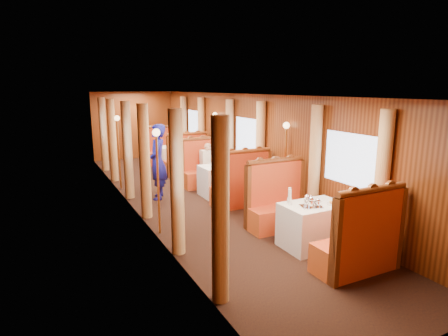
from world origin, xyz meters
TOP-DOWN VIEW (x-y plane):
  - floor at (0.00, 0.00)m, footprint 3.00×12.00m
  - ceiling at (0.00, 0.00)m, footprint 3.00×12.00m
  - wall_far at (0.00, 6.00)m, footprint 3.00×0.01m
  - wall_near at (0.00, -6.00)m, footprint 3.00×0.01m
  - wall_left at (-1.50, 0.00)m, footprint 0.01×12.00m
  - wall_right at (1.50, 0.00)m, footprint 0.01×12.00m
  - doorway_far at (0.00, 5.97)m, footprint 0.80×0.04m
  - table_near at (0.75, -3.50)m, footprint 1.05×0.72m
  - banquette_near_fwd at (0.75, -4.51)m, footprint 1.30×0.55m
  - banquette_near_aft at (0.75, -2.49)m, footprint 1.30×0.55m
  - table_mid at (0.75, 0.00)m, footprint 1.05×0.72m
  - banquette_mid_fwd at (0.75, -1.01)m, footprint 1.30×0.55m
  - banquette_mid_aft at (0.75, 1.01)m, footprint 1.30×0.55m
  - table_far at (0.75, 3.50)m, footprint 1.05×0.72m
  - banquette_far_fwd at (0.75, 2.49)m, footprint 1.30×0.55m
  - banquette_far_aft at (0.75, 4.51)m, footprint 1.30×0.55m
  - tea_tray at (0.61, -3.59)m, footprint 0.40×0.34m
  - teapot_left at (0.58, -3.60)m, footprint 0.20×0.16m
  - teapot_right at (0.70, -3.64)m, footprint 0.14×0.11m
  - teapot_back at (0.67, -3.40)m, footprint 0.17×0.15m
  - fruit_plate at (1.04, -3.66)m, footprint 0.24×0.24m
  - cup_inboard at (0.36, -3.34)m, footprint 0.08×0.08m
  - cup_outboard at (0.43, -3.24)m, footprint 0.08×0.08m
  - rose_vase_mid at (0.77, -0.01)m, footprint 0.06×0.06m
  - rose_vase_far at (0.73, 3.50)m, footprint 0.06×0.06m
  - window_left_near at (-1.49, -3.50)m, footprint 0.01×1.20m
  - curtain_left_near_a at (-1.38, -4.28)m, footprint 0.22×0.22m
  - curtain_left_near_b at (-1.38, -2.72)m, footprint 0.22×0.22m
  - window_right_near at (1.49, -3.50)m, footprint 0.01×1.20m
  - curtain_right_near_a at (1.38, -4.28)m, footprint 0.22×0.22m
  - curtain_right_near_b at (1.38, -2.72)m, footprint 0.22×0.22m
  - window_left_mid at (-1.49, 0.00)m, footprint 0.01×1.20m
  - curtain_left_mid_a at (-1.38, -0.78)m, footprint 0.22×0.22m
  - curtain_left_mid_b at (-1.38, 0.78)m, footprint 0.22×0.22m
  - window_right_mid at (1.49, 0.00)m, footprint 0.01×1.20m
  - curtain_right_mid_a at (1.38, -0.78)m, footprint 0.22×0.22m
  - curtain_right_mid_b at (1.38, 0.78)m, footprint 0.22×0.22m
  - window_left_far at (-1.49, 3.50)m, footprint 0.01×1.20m
  - curtain_left_far_a at (-1.38, 2.72)m, footprint 0.22×0.22m
  - curtain_left_far_b at (-1.38, 4.28)m, footprint 0.22×0.22m
  - window_right_far at (1.49, 3.50)m, footprint 0.01×1.20m
  - curtain_right_far_a at (1.38, 2.72)m, footprint 0.22×0.22m
  - curtain_right_far_b at (1.38, 4.28)m, footprint 0.22×0.22m
  - sconce_left_fore at (-1.40, -1.75)m, footprint 0.14×0.14m
  - sconce_right_fore at (1.40, -1.75)m, footprint 0.14×0.14m
  - sconce_left_aft at (-1.40, 1.75)m, footprint 0.14×0.14m
  - sconce_right_aft at (1.40, 1.75)m, footprint 0.14×0.14m
  - steward at (-0.76, 0.42)m, footprint 0.63×0.77m
  - passenger at (0.75, 0.79)m, footprint 0.40×0.44m

SIDE VIEW (x-z plane):
  - floor at x=0.00m, z-range -0.01..0.01m
  - table_near at x=0.75m, z-range 0.00..0.75m
  - table_mid at x=0.75m, z-range 0.00..0.75m
  - table_far at x=0.75m, z-range 0.00..0.75m
  - banquette_near_fwd at x=0.75m, z-range -0.25..1.09m
  - banquette_near_aft at x=0.75m, z-range -0.25..1.09m
  - banquette_mid_fwd at x=0.75m, z-range -0.25..1.09m
  - banquette_mid_aft at x=0.75m, z-range -0.25..1.09m
  - banquette_far_fwd at x=0.75m, z-range -0.25..1.09m
  - banquette_far_aft at x=0.75m, z-range -0.25..1.09m
  - passenger at x=0.75m, z-range 0.36..1.12m
  - tea_tray at x=0.61m, z-range 0.75..0.76m
  - fruit_plate at x=1.04m, z-range 0.74..0.80m
  - teapot_right at x=0.70m, z-range 0.75..0.86m
  - teapot_back at x=0.67m, z-range 0.75..0.87m
  - teapot_left at x=0.58m, z-range 0.75..0.90m
  - cup_inboard at x=0.36m, z-range 0.72..0.99m
  - cup_outboard at x=0.43m, z-range 0.72..0.99m
  - steward at x=-0.76m, z-range 0.00..1.82m
  - rose_vase_mid at x=0.77m, z-range 0.75..1.11m
  - rose_vase_far at x=0.73m, z-range 0.75..1.11m
  - doorway_far at x=0.00m, z-range 0.00..2.00m
  - curtain_left_near_a at x=-1.38m, z-range 0.00..2.35m
  - curtain_left_near_b at x=-1.38m, z-range 0.00..2.35m
  - curtain_right_near_a at x=1.38m, z-range 0.00..2.35m
  - curtain_right_near_b at x=1.38m, z-range 0.00..2.35m
  - curtain_left_mid_a at x=-1.38m, z-range 0.00..2.35m
  - curtain_left_mid_b at x=-1.38m, z-range 0.00..2.35m
  - curtain_right_mid_a at x=1.38m, z-range 0.00..2.35m
  - curtain_right_mid_b at x=1.38m, z-range 0.00..2.35m
  - curtain_left_far_a at x=-1.38m, z-range 0.00..2.35m
  - curtain_left_far_b at x=-1.38m, z-range 0.00..2.35m
  - curtain_right_far_a at x=1.38m, z-range 0.00..2.35m
  - curtain_right_far_b at x=1.38m, z-range 0.00..2.35m
  - wall_far at x=0.00m, z-range 0.00..2.50m
  - wall_near at x=0.00m, z-range 0.00..2.50m
  - wall_left at x=-1.50m, z-range 0.00..2.50m
  - wall_right at x=1.50m, z-range 0.00..2.50m
  - sconce_left_fore at x=-1.40m, z-range 0.41..2.36m
  - sconce_right_fore at x=1.40m, z-range 0.41..2.36m
  - sconce_left_aft at x=-1.40m, z-range 0.41..2.36m
  - sconce_right_aft at x=1.40m, z-range 0.41..2.36m
  - window_left_near at x=-1.49m, z-range 1.00..1.90m
  - window_right_near at x=1.49m, z-range 1.00..1.90m
  - window_left_mid at x=-1.49m, z-range 1.00..1.90m
  - window_right_mid at x=1.49m, z-range 1.00..1.90m
  - window_left_far at x=-1.49m, z-range 1.00..1.90m
  - window_right_far at x=1.49m, z-range 1.00..1.90m
  - ceiling at x=0.00m, z-range 2.49..2.51m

